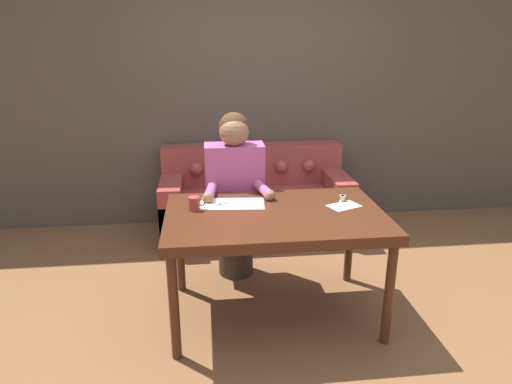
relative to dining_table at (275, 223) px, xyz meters
name	(u,v)px	position (x,y,z in m)	size (l,w,h in m)	color
ground_plane	(293,318)	(0.13, -0.08, -0.69)	(16.00, 16.00, 0.00)	brown
wall_back	(260,95)	(0.13, 1.82, 0.61)	(8.00, 0.06, 2.60)	#474238
dining_table	(275,223)	(0.00, 0.00, 0.00)	(1.43, 0.91, 0.76)	#472314
couch	(255,203)	(0.03, 1.43, -0.38)	(1.78, 0.77, 0.84)	brown
person	(235,193)	(-0.22, 0.62, 0.00)	(0.51, 0.56, 1.32)	#33281E
pattern_paper_main	(232,204)	(-0.27, 0.19, 0.07)	(0.46, 0.27, 0.00)	beige
pattern_paper_offcut	(344,206)	(0.48, 0.06, 0.07)	(0.25, 0.21, 0.00)	beige
scissors	(224,204)	(-0.33, 0.19, 0.08)	(0.19, 0.08, 0.01)	silver
mug	(194,203)	(-0.52, 0.11, 0.12)	(0.11, 0.08, 0.09)	#9E3833
thread_spool	(343,198)	(0.50, 0.16, 0.10)	(0.04, 0.04, 0.05)	beige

